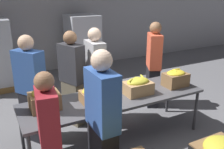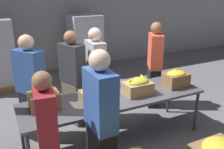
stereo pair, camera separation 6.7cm
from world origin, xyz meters
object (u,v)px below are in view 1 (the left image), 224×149
(banana_box_3, at_px, (176,78))
(volunteer_1, at_px, (95,77))
(pallet_stack_1, at_px, (83,45))
(banana_box_1, at_px, (94,94))
(volunteer_3, at_px, (103,124))
(volunteer_2, at_px, (153,66))
(banana_box_2, at_px, (138,86))
(volunteer_4, at_px, (31,90))
(volunteer_5, at_px, (50,138))
(sorting_table, at_px, (115,99))
(banana_box_0, at_px, (45,98))
(volunteer_0, at_px, (72,80))

(banana_box_3, height_order, volunteer_1, volunteer_1)
(banana_box_3, bearing_deg, pallet_stack_1, 95.27)
(banana_box_1, xyz_separation_m, volunteer_3, (-0.25, -0.82, -0.00))
(volunteer_2, bearing_deg, banana_box_1, -38.24)
(banana_box_2, height_order, pallet_stack_1, pallet_stack_1)
(volunteer_4, bearing_deg, pallet_stack_1, 110.93)
(volunteer_5, relative_size, pallet_stack_1, 0.95)
(volunteer_4, xyz_separation_m, pallet_stack_1, (1.94, 2.81, -0.05))
(volunteer_3, relative_size, pallet_stack_1, 1.07)
(banana_box_1, distance_m, banana_box_3, 1.48)
(banana_box_1, height_order, volunteer_1, volunteer_1)
(volunteer_2, bearing_deg, sorting_table, -32.56)
(banana_box_2, relative_size, volunteer_3, 0.25)
(sorting_table, height_order, volunteer_1, volunteer_1)
(banana_box_0, distance_m, volunteer_3, 1.02)
(banana_box_2, height_order, volunteer_4, volunteer_4)
(sorting_table, height_order, banana_box_0, banana_box_0)
(volunteer_0, xyz_separation_m, volunteer_2, (1.70, -0.04, 0.02))
(volunteer_0, bearing_deg, volunteer_2, 64.87)
(volunteer_0, distance_m, volunteer_5, 1.69)
(volunteer_4, relative_size, pallet_stack_1, 1.05)
(volunteer_5, xyz_separation_m, pallet_stack_1, (1.99, 4.11, 0.03))
(sorting_table, xyz_separation_m, volunteer_0, (-0.40, 0.83, 0.12))
(banana_box_0, height_order, banana_box_1, banana_box_0)
(banana_box_1, relative_size, volunteer_2, 0.22)
(banana_box_3, xyz_separation_m, volunteer_3, (-1.73, -0.74, -0.03))
(volunteer_1, distance_m, volunteer_2, 1.30)
(banana_box_3, relative_size, volunteer_2, 0.23)
(banana_box_3, relative_size, pallet_stack_1, 0.24)
(banana_box_1, xyz_separation_m, volunteer_4, (-0.78, 0.63, -0.02))
(pallet_stack_1, bearing_deg, banana_box_1, -108.58)
(banana_box_0, relative_size, volunteer_3, 0.23)
(banana_box_2, height_order, volunteer_5, volunteer_5)
(banana_box_0, distance_m, pallet_stack_1, 3.82)
(banana_box_2, bearing_deg, banana_box_0, 173.65)
(banana_box_3, xyz_separation_m, volunteer_1, (-1.13, 0.82, -0.05))
(sorting_table, height_order, volunteer_2, volunteer_2)
(volunteer_2, height_order, pallet_stack_1, volunteer_2)
(volunteer_2, height_order, volunteer_3, volunteer_3)
(banana_box_1, distance_m, volunteer_1, 0.82)
(volunteer_0, distance_m, volunteer_2, 1.71)
(banana_box_0, distance_m, banana_box_1, 0.70)
(volunteer_3, height_order, pallet_stack_1, volunteer_3)
(volunteer_0, height_order, pallet_stack_1, volunteer_0)
(volunteer_1, xyz_separation_m, volunteer_4, (-1.13, -0.11, -0.00))
(banana_box_1, bearing_deg, volunteer_4, 141.05)
(volunteer_0, height_order, volunteer_2, volunteer_2)
(volunteer_4, bearing_deg, volunteer_2, 59.08)
(volunteer_5, height_order, pallet_stack_1, pallet_stack_1)
(banana_box_0, distance_m, volunteer_0, 0.98)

